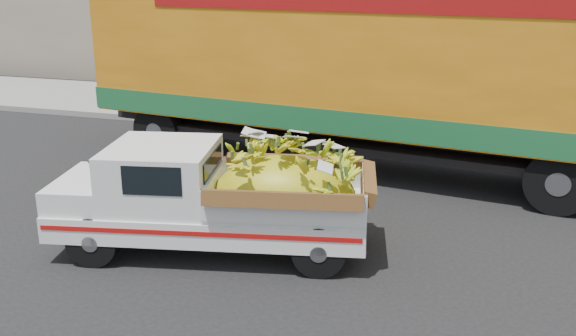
% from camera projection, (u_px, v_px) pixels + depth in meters
% --- Properties ---
extents(ground, '(100.00, 100.00, 0.00)m').
position_uv_depth(ground, '(264.00, 242.00, 9.57)').
color(ground, black).
rests_on(ground, ground).
extents(curb, '(60.00, 0.25, 0.15)m').
position_uv_depth(curb, '(354.00, 134.00, 15.43)').
color(curb, gray).
rests_on(curb, ground).
extents(sidewalk, '(60.00, 4.00, 0.14)m').
position_uv_depth(sidewalk, '(370.00, 115.00, 17.34)').
color(sidewalk, gray).
rests_on(sidewalk, ground).
extents(building_left, '(18.00, 6.00, 5.00)m').
position_uv_depth(building_left, '(192.00, 6.00, 24.26)').
color(building_left, gray).
rests_on(building_left, ground).
extents(pickup_truck, '(4.62, 2.45, 1.54)m').
position_uv_depth(pickup_truck, '(234.00, 196.00, 9.03)').
color(pickup_truck, black).
rests_on(pickup_truck, ground).
extents(semi_trailer, '(12.05, 4.12, 3.80)m').
position_uv_depth(semi_trailer, '(378.00, 65.00, 12.31)').
color(semi_trailer, black).
rests_on(semi_trailer, ground).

